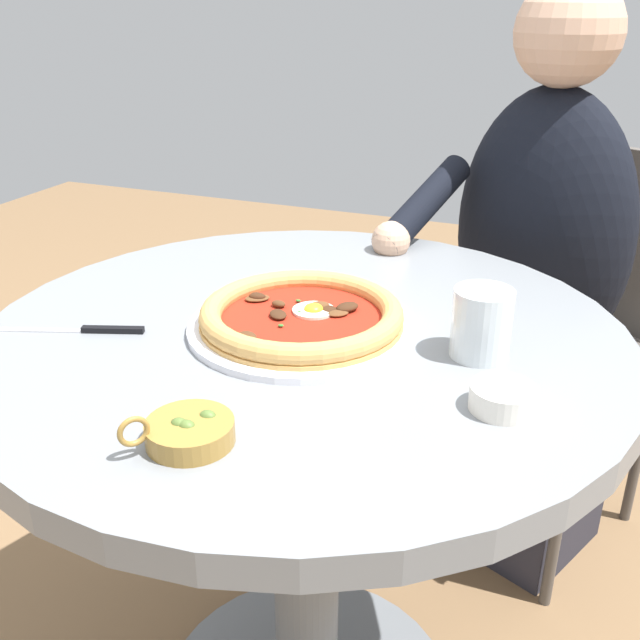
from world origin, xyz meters
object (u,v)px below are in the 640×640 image
dining_table (305,429)px  water_glass (481,327)px  pizza_on_plate (303,318)px  steak_knife (90,330)px  cafe_chair_diner (563,309)px  diner_person (528,324)px  olive_pan (186,431)px  ramekin_capers (503,397)px

dining_table → water_glass: size_ratio=9.97×
pizza_on_plate → steak_knife: size_ratio=1.53×
water_glass → cafe_chair_diner: bearing=-96.0°
diner_person → cafe_chair_diner: size_ratio=1.38×
dining_table → pizza_on_plate: pizza_on_plate is taller
steak_knife → olive_pan: (-0.26, 0.18, 0.01)m
pizza_on_plate → cafe_chair_diner: (-0.32, -0.73, -0.23)m
olive_pan → dining_table: bearing=-90.9°
dining_table → olive_pan: olive_pan is taller
pizza_on_plate → ramekin_capers: 0.31m
water_glass → diner_person: bearing=-91.5°
dining_table → olive_pan: (0.00, 0.30, 0.18)m
pizza_on_plate → steak_knife: pizza_on_plate is taller
pizza_on_plate → cafe_chair_diner: size_ratio=0.36×
olive_pan → diner_person: (-0.26, -0.89, -0.22)m
dining_table → cafe_chair_diner: bearing=-113.7°
diner_person → pizza_on_plate: bearing=66.8°
steak_knife → cafe_chair_diner: cafe_chair_diner is taller
pizza_on_plate → ramekin_capers: (-0.29, 0.11, -0.00)m
dining_table → water_glass: (-0.24, -0.01, 0.21)m
steak_knife → diner_person: (-0.53, -0.71, -0.21)m
steak_knife → olive_pan: size_ratio=1.92×
dining_table → pizza_on_plate: size_ratio=2.86×
steak_knife → olive_pan: bearing=145.5°
steak_knife → ramekin_capers: bearing=-179.4°
pizza_on_plate → olive_pan: size_ratio=2.95×
pizza_on_plate → diner_person: 0.69m
ramekin_capers → olive_pan: bearing=32.4°
water_glass → olive_pan: (0.25, 0.31, -0.03)m
diner_person → steak_knife: bearing=53.5°
dining_table → diner_person: size_ratio=0.75×
pizza_on_plate → ramekin_capers: pizza_on_plate is taller
cafe_chair_diner → steak_knife: bearing=55.2°
olive_pan → water_glass: bearing=-128.5°
ramekin_capers → diner_person: bearing=-87.3°
cafe_chair_diner → diner_person: bearing=65.7°
pizza_on_plate → steak_knife: (0.27, 0.12, -0.02)m
dining_table → diner_person: 0.65m
olive_pan → cafe_chair_diner: cafe_chair_diner is taller
water_glass → steak_knife: 0.53m
water_glass → cafe_chair_diner: 0.76m
pizza_on_plate → steak_knife: bearing=23.1°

